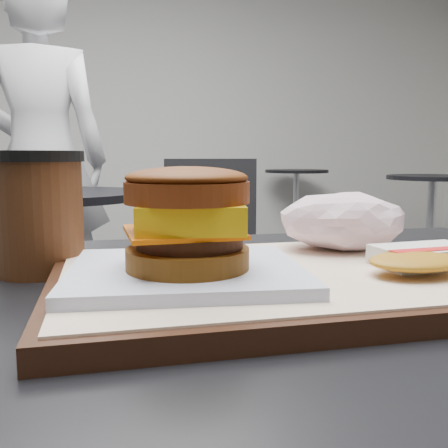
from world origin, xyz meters
TOP-DOWN VIEW (x-y plane):
  - serving_tray at (-0.02, -0.02)m, footprint 0.38×0.28m
  - breakfast_sandwich at (-0.09, -0.04)m, footprint 0.21×0.19m
  - hash_brown at (0.11, -0.05)m, footprint 0.12×0.10m
  - crumpled_wrapper at (0.09, 0.06)m, footprint 0.14×0.11m
  - coffee_cup at (-0.22, 0.11)m, footprint 0.09×0.09m
  - neighbor_table at (-0.35, 1.65)m, footprint 0.70×0.70m
  - napkin at (-0.39, 1.55)m, footprint 0.13×0.13m
  - neighbor_chair at (0.17, 1.69)m, footprint 0.62×0.46m
  - patron at (-0.46, 2.14)m, footprint 0.66×0.46m
  - bg_table_near at (2.20, 2.80)m, footprint 0.66×0.66m
  - bg_table_far at (1.80, 4.50)m, footprint 0.66×0.66m

SIDE VIEW (x-z plane):
  - neighbor_chair at x=0.17m, z-range 0.07..0.95m
  - neighbor_table at x=-0.35m, z-range 0.18..0.93m
  - bg_table_near at x=2.20m, z-range 0.19..0.94m
  - bg_table_far at x=1.80m, z-range 0.19..0.94m
  - napkin at x=-0.39m, z-range 0.75..0.75m
  - serving_tray at x=-0.02m, z-range 0.77..0.79m
  - hash_brown at x=0.11m, z-range 0.79..0.81m
  - crumpled_wrapper at x=0.09m, z-range 0.79..0.85m
  - breakfast_sandwich at x=-0.09m, z-range 0.78..0.88m
  - coffee_cup at x=-0.22m, z-range 0.77..0.90m
  - patron at x=-0.46m, z-range 0.00..1.75m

